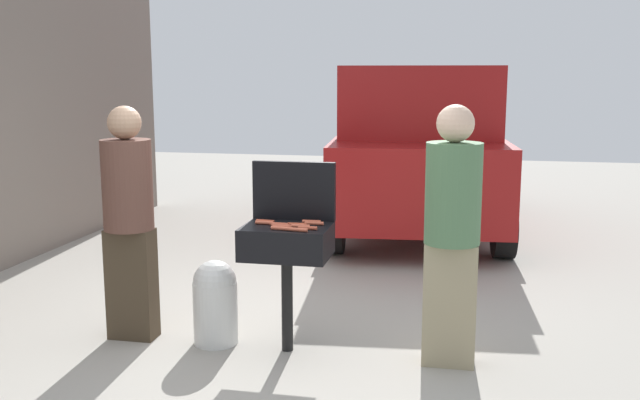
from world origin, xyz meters
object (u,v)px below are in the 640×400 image
Objects in this scene: hot_dog_4 at (282,227)px; person_right at (452,227)px; hot_dog_0 at (298,230)px; parked_minivan at (417,147)px; hot_dog_10 at (280,228)px; bbq_grill at (287,246)px; hot_dog_5 at (264,223)px; hot_dog_3 at (308,228)px; hot_dog_11 at (312,222)px; hot_dog_8 at (281,226)px; hot_dog_9 at (265,221)px; propane_tank at (215,300)px; person_left at (129,215)px; hot_dog_1 at (300,226)px; hot_dog_7 at (297,225)px; hot_dog_2 at (279,224)px; hot_dog_6 at (314,223)px.

person_right reaches higher than hot_dog_4.
parked_minivan reaches higher than hot_dog_0.
hot_dog_0 is at bearing -7.94° from hot_dog_10.
hot_dog_0 reaches higher than bbq_grill.
person_right is at bearing -1.28° from hot_dog_5.
hot_dog_3 is 1.00× the size of hot_dog_11.
person_right reaches higher than hot_dog_8.
hot_dog_4 is 0.27m from hot_dog_11.
hot_dog_5 is (-0.33, 0.11, 0.00)m from hot_dog_3.
parked_minivan is (0.42, 4.27, 0.11)m from hot_dog_11.
person_right reaches higher than hot_dog_9.
person_right is at bearing -0.66° from bbq_grill.
person_left is at bearing -178.82° from propane_tank.
hot_dog_1 is at bearing 141.91° from hot_dog_3.
hot_dog_0 reaches higher than propane_tank.
hot_dog_0 is 1.00× the size of hot_dog_10.
hot_dog_3 and hot_dog_7 have the same top height.
hot_dog_4 is 0.23m from hot_dog_9.
hot_dog_7 is 1.00× the size of hot_dog_8.
bbq_grill is at bearing 87.62° from hot_dog_10.
person_right is at bearing -1.39° from propane_tank.
hot_dog_0 is 0.17m from hot_dog_8.
hot_dog_7 is at bearing 134.90° from hot_dog_3.
hot_dog_0 is 0.11m from hot_dog_1.
hot_dog_3 is 1.00× the size of hot_dog_5.
person_right is at bearing 91.88° from parked_minivan.
hot_dog_4 is (-0.11, -0.05, 0.00)m from hot_dog_1.
hot_dog_0 is 1.31m from person_left.
hot_dog_2 is at bearing -15.76° from hot_dog_5.
hot_dog_2 is 0.24m from hot_dog_11.
hot_dog_9 is (-0.28, 0.11, 0.00)m from hot_dog_1.
hot_dog_6 is 0.08× the size of person_left.
hot_dog_9 is at bearing 128.85° from hot_dog_10.
hot_dog_10 is at bearing -119.25° from hot_dog_7.
hot_dog_3 is 0.08× the size of person_left.
hot_dog_2 is at bearing 117.26° from hot_dog_4.
hot_dog_4 reaches higher than bbq_grill.
hot_dog_6 is at bearing -58.15° from hot_dog_11.
hot_dog_9 is at bearing 158.73° from hot_dog_1.
hot_dog_4 is at bearing -62.74° from hot_dog_2.
hot_dog_9 is at bearing 147.81° from hot_dog_2.
bbq_grill is at bearing -160.37° from hot_dog_6.
bbq_grill is at bearing 3.19° from person_right.
hot_dog_10 reaches higher than propane_tank.
hot_dog_1 is at bearing 5.90° from person_right.
hot_dog_9 is at bearing 160.63° from bbq_grill.
hot_dog_10 is at bearing 172.06° from hot_dog_0.
hot_dog_9 is 0.07× the size of person_right.
hot_dog_6 and hot_dog_8 have the same top height.
person_left is (-1.25, 0.01, 0.02)m from hot_dog_7.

